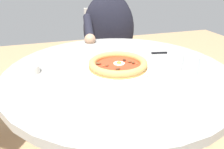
% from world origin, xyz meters
% --- Properties ---
extents(dining_table, '(1.02, 1.02, 0.72)m').
position_xyz_m(dining_table, '(0.00, 0.00, 0.60)').
color(dining_table, '#999993').
rests_on(dining_table, ground).
extents(pizza_on_plate, '(0.30, 0.30, 0.04)m').
position_xyz_m(pizza_on_plate, '(0.00, -0.00, 0.74)').
color(pizza_on_plate, white).
rests_on(pizza_on_plate, dining_table).
extents(water_glass, '(0.07, 0.07, 0.08)m').
position_xyz_m(water_glass, '(0.29, -0.13, 0.75)').
color(water_glass, silver).
rests_on(water_glass, dining_table).
extents(steak_knife, '(0.22, 0.05, 0.01)m').
position_xyz_m(steak_knife, '(0.31, 0.12, 0.72)').
color(steak_knife, silver).
rests_on(steak_knife, dining_table).
extents(ramekin_capers, '(0.08, 0.08, 0.03)m').
position_xyz_m(ramekin_capers, '(-0.38, 0.07, 0.73)').
color(ramekin_capers, white).
rests_on(ramekin_capers, dining_table).
extents(fork_utensil, '(0.12, 0.14, 0.00)m').
position_xyz_m(fork_utensil, '(0.16, -0.24, 0.72)').
color(fork_utensil, '#BCBCC1').
rests_on(fork_utensil, dining_table).
extents(diner_person, '(0.45, 0.48, 1.17)m').
position_xyz_m(diner_person, '(0.16, 0.71, 0.52)').
color(diner_person, '#282833').
rests_on(diner_person, ground).
extents(cafe_chair_diner, '(0.52, 0.52, 0.85)m').
position_xyz_m(cafe_chair_diner, '(0.19, 0.86, 0.51)').
color(cafe_chair_diner, beige).
rests_on(cafe_chair_diner, ground).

